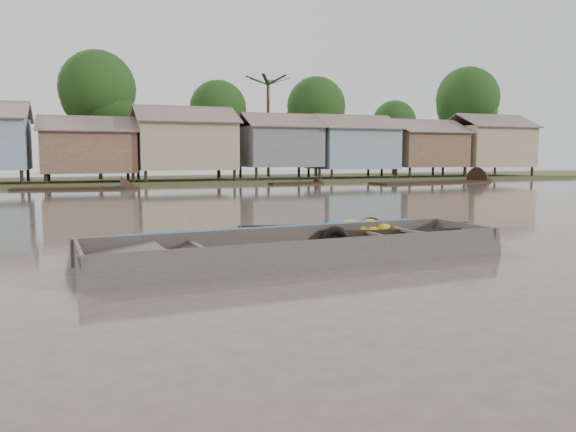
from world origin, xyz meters
name	(u,v)px	position (x,y,z in m)	size (l,w,h in m)	color
ground	(327,258)	(0.00, 0.00, 0.00)	(120.00, 120.00, 0.00)	#51483E
riverbank	(186,141)	(3.03, 31.86, 3.07)	(120.00, 12.47, 10.22)	#384723
banana_boat	(359,237)	(1.42, 1.36, 0.16)	(5.77, 2.51, 0.79)	black
viewer_boat	(300,255)	(-0.54, 0.08, 0.08)	(8.33, 2.60, 0.66)	#3F3935
distant_boats	(318,187)	(9.94, 23.26, -0.05)	(45.86, 15.65, 0.35)	black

